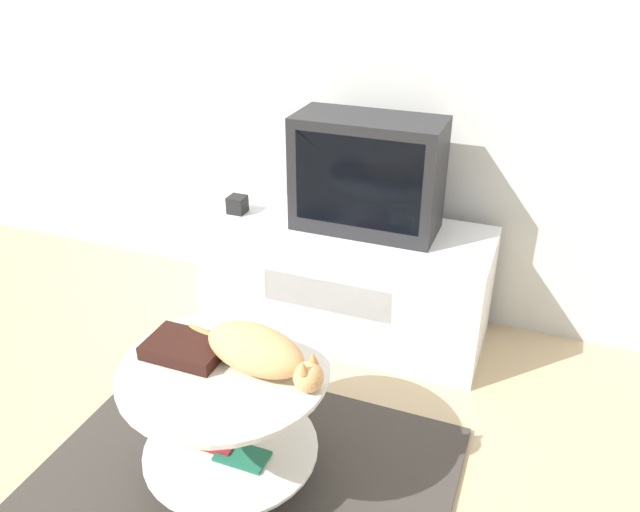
{
  "coord_description": "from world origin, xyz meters",
  "views": [
    {
      "loc": [
        0.85,
        -1.43,
        1.8
      ],
      "look_at": [
        0.08,
        0.55,
        0.67
      ],
      "focal_mm": 35.0,
      "sensor_mm": 36.0,
      "label": 1
    }
  ],
  "objects": [
    {
      "name": "ground_plane",
      "position": [
        0.0,
        0.0,
        0.0
      ],
      "size": [
        12.0,
        12.0,
        0.0
      ],
      "primitive_type": "plane",
      "color": "tan"
    },
    {
      "name": "wall_back",
      "position": [
        0.0,
        1.39,
        1.3
      ],
      "size": [
        8.0,
        0.05,
        2.6
      ],
      "color": "silver",
      "rests_on": "ground_plane"
    },
    {
      "name": "rug",
      "position": [
        0.0,
        0.0,
        0.01
      ],
      "size": [
        1.47,
        1.07,
        0.02
      ],
      "color": "#3D3833",
      "rests_on": "ground_plane"
    },
    {
      "name": "tv_stand",
      "position": [
        0.02,
        1.04,
        0.28
      ],
      "size": [
        1.35,
        0.52,
        0.56
      ],
      "color": "white",
      "rests_on": "ground_plane"
    },
    {
      "name": "tv",
      "position": [
        0.1,
        1.07,
        0.82
      ],
      "size": [
        0.65,
        0.3,
        0.52
      ],
      "color": "#232326",
      "rests_on": "tv_stand"
    },
    {
      "name": "speaker",
      "position": [
        -0.53,
        1.01,
        0.61
      ],
      "size": [
        0.08,
        0.08,
        0.08
      ],
      "color": "black",
      "rests_on": "tv_stand"
    },
    {
      "name": "coffee_table",
      "position": [
        -0.04,
        -0.02,
        0.34
      ],
      "size": [
        0.7,
        0.7,
        0.5
      ],
      "color": "#B2B2B7",
      "rests_on": "rug"
    },
    {
      "name": "dvd_box",
      "position": [
        -0.19,
        -0.01,
        0.54
      ],
      "size": [
        0.26,
        0.18,
        0.05
      ],
      "color": "black",
      "rests_on": "coffee_table"
    },
    {
      "name": "cat",
      "position": [
        0.07,
        0.02,
        0.58
      ],
      "size": [
        0.58,
        0.27,
        0.14
      ],
      "rotation": [
        0.0,
        0.0,
        -0.22
      ],
      "color": "tan",
      "rests_on": "coffee_table"
    }
  ]
}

